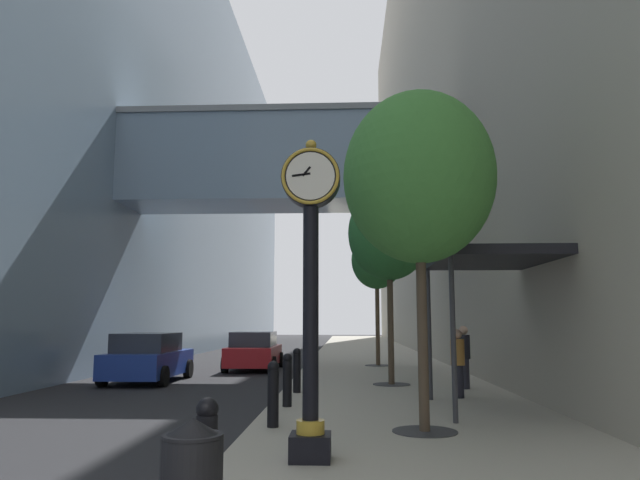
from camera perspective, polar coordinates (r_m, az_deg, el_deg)
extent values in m
plane|color=#262628|center=(30.29, -0.76, -11.66)|extent=(110.00, 110.00, 0.00)
cube|color=#ADA593|center=(33.25, 4.88, -11.17)|extent=(6.07, 80.00, 0.14)
cube|color=#758EA8|center=(37.64, -19.03, 10.34)|extent=(9.00, 80.00, 26.98)
cube|color=#758EA8|center=(24.52, -3.11, 7.34)|extent=(14.00, 3.20, 3.52)
cube|color=gray|center=(25.08, -3.08, 11.49)|extent=(14.00, 3.40, 0.24)
cube|color=#A89E89|center=(37.52, 16.62, 16.32)|extent=(9.00, 80.00, 34.35)
cube|color=black|center=(8.36, -0.94, -19.52)|extent=(0.55, 0.55, 0.35)
cylinder|color=gold|center=(8.31, -0.94, -17.73)|extent=(0.38, 0.38, 0.18)
cylinder|color=black|center=(8.19, -0.91, -6.92)|extent=(0.22, 0.22, 2.94)
cylinder|color=black|center=(8.43, -0.89, 6.01)|extent=(0.84, 0.28, 0.84)
torus|color=gold|center=(8.28, -0.95, 6.27)|extent=(0.82, 0.05, 0.82)
cylinder|color=silver|center=(8.29, -0.95, 6.26)|extent=(0.69, 0.01, 0.69)
cylinder|color=silver|center=(8.58, -0.82, 5.77)|extent=(0.69, 0.01, 0.69)
sphere|color=gold|center=(8.56, -0.88, 9.21)|extent=(0.16, 0.16, 0.16)
cube|color=black|center=(8.30, -1.32, 6.71)|extent=(0.13, 0.01, 0.15)
cube|color=black|center=(8.29, -1.85, 6.37)|extent=(0.26, 0.01, 0.06)
cylinder|color=black|center=(5.92, -11.07, -21.10)|extent=(0.20, 0.20, 0.99)
sphere|color=black|center=(5.82, -10.92, -15.84)|extent=(0.21, 0.21, 0.21)
cylinder|color=black|center=(10.80, -4.59, -15.13)|extent=(0.20, 0.20, 0.99)
sphere|color=black|center=(10.74, -4.56, -12.23)|extent=(0.21, 0.21, 0.21)
cylinder|color=black|center=(13.27, -3.20, -13.78)|extent=(0.20, 0.20, 0.99)
sphere|color=black|center=(13.23, -3.19, -11.41)|extent=(0.21, 0.21, 0.21)
cylinder|color=black|center=(15.76, -2.26, -12.85)|extent=(0.20, 0.20, 0.99)
sphere|color=black|center=(15.72, -2.25, -10.86)|extent=(0.21, 0.21, 0.21)
cylinder|color=#333335|center=(10.54, 10.17, -17.87)|extent=(1.10, 1.10, 0.02)
cylinder|color=#4C3D2D|center=(10.38, 9.94, -8.64)|extent=(0.18, 0.18, 3.40)
ellipsoid|color=#428438|center=(10.69, 9.59, 6.08)|extent=(2.70, 2.70, 3.11)
cylinder|color=#333335|center=(17.83, 6.98, -13.78)|extent=(1.10, 1.10, 0.02)
cylinder|color=#4C3D2D|center=(17.73, 6.89, -8.06)|extent=(0.18, 0.18, 3.57)
ellipsoid|color=#2D7033|center=(17.93, 6.74, 0.67)|extent=(2.49, 2.49, 2.87)
cylinder|color=#333335|center=(25.17, 5.69, -12.05)|extent=(1.10, 1.10, 0.02)
cylinder|color=brown|center=(25.10, 5.63, -7.93)|extent=(0.18, 0.18, 3.64)
ellipsoid|color=#2D7033|center=(25.24, 5.55, -1.93)|extent=(2.17, 2.17, 2.50)
cone|color=black|center=(5.28, -12.28, -17.43)|extent=(0.53, 0.53, 0.16)
cylinder|color=#23232D|center=(17.08, 13.91, -12.53)|extent=(0.33, 0.33, 0.81)
cylinder|color=black|center=(17.03, 13.83, -10.07)|extent=(0.43, 0.43, 0.66)
sphere|color=tan|center=(17.02, 13.78, -8.54)|extent=(0.25, 0.25, 0.25)
cube|color=brown|center=(17.24, 13.51, -11.28)|extent=(0.23, 0.18, 0.24)
cylinder|color=#23232D|center=(15.08, 13.33, -13.26)|extent=(0.35, 0.35, 0.78)
cylinder|color=#B77A33|center=(15.03, 13.24, -10.57)|extent=(0.46, 0.46, 0.63)
sphere|color=tan|center=(15.02, 13.19, -8.91)|extent=(0.24, 0.24, 0.24)
cube|color=black|center=(13.24, 16.18, -1.76)|extent=(2.40, 3.60, 0.20)
cylinder|color=#333338|center=(11.38, 12.84, -9.00)|extent=(0.10, 0.10, 3.20)
cylinder|color=#333338|center=(14.54, 10.59, -8.77)|extent=(0.10, 0.10, 3.20)
cube|color=#AD191E|center=(24.70, -6.42, -11.09)|extent=(1.93, 4.35, 0.75)
cube|color=#282D38|center=(24.46, -6.47, -9.58)|extent=(1.68, 2.44, 0.61)
cylinder|color=black|center=(26.31, -8.02, -11.46)|extent=(0.23, 0.64, 0.64)
cylinder|color=black|center=(26.06, -3.90, -11.55)|extent=(0.23, 0.64, 0.64)
cylinder|color=black|center=(23.42, -9.25, -11.89)|extent=(0.23, 0.64, 0.64)
cylinder|color=black|center=(23.15, -4.61, -12.01)|extent=(0.23, 0.64, 0.64)
cube|color=navy|center=(20.58, -16.35, -11.45)|extent=(1.90, 4.20, 0.77)
cube|color=#282D38|center=(20.35, -16.47, -9.57)|extent=(1.67, 2.35, 0.63)
cylinder|color=black|center=(22.26, -17.53, -11.85)|extent=(0.22, 0.64, 0.64)
cylinder|color=black|center=(21.69, -12.71, -12.13)|extent=(0.22, 0.64, 0.64)
cylinder|color=black|center=(19.60, -20.45, -12.31)|extent=(0.22, 0.64, 0.64)
cylinder|color=black|center=(18.95, -15.02, -12.70)|extent=(0.22, 0.64, 0.64)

